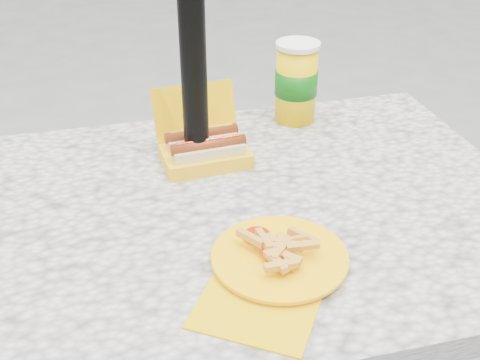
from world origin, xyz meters
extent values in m
cube|color=beige|center=(0.00, 0.00, 0.72)|extent=(1.20, 0.80, 0.05)
cylinder|color=black|center=(0.50, 0.30, 0.35)|extent=(0.07, 0.07, 0.70)
cube|color=#FFB800|center=(0.02, 0.17, 0.77)|extent=(0.18, 0.13, 0.03)
cube|color=#FFB800|center=(0.01, 0.24, 0.83)|extent=(0.18, 0.06, 0.11)
cube|color=#D4BC88|center=(0.02, 0.14, 0.78)|extent=(0.15, 0.05, 0.04)
cylinder|color=#86350F|center=(0.02, 0.14, 0.81)|extent=(0.15, 0.03, 0.02)
cylinder|color=#AE1500|center=(0.02, 0.14, 0.82)|extent=(0.13, 0.02, 0.01)
cube|color=#D4BC88|center=(0.02, 0.19, 0.78)|extent=(0.15, 0.05, 0.04)
cylinder|color=#86350F|center=(0.02, 0.19, 0.81)|extent=(0.15, 0.03, 0.02)
cylinder|color=#AA9314|center=(0.02, 0.19, 0.82)|extent=(0.13, 0.02, 0.01)
cube|color=#E1AD00|center=(0.01, -0.26, 0.75)|extent=(0.24, 0.24, 0.00)
cylinder|color=#FFB800|center=(0.07, -0.18, 0.76)|extent=(0.21, 0.21, 0.01)
cylinder|color=#FFB800|center=(0.07, -0.18, 0.76)|extent=(0.22, 0.22, 0.01)
cube|color=orange|center=(0.07, -0.19, 0.79)|extent=(0.05, 0.05, 0.01)
cube|color=orange|center=(0.07, -0.20, 0.78)|extent=(0.05, 0.05, 0.01)
cube|color=orange|center=(0.05, -0.21, 0.78)|extent=(0.03, 0.05, 0.01)
cube|color=orange|center=(0.09, -0.17, 0.78)|extent=(0.05, 0.02, 0.01)
cube|color=orange|center=(0.10, -0.19, 0.79)|extent=(0.05, 0.02, 0.01)
cube|color=orange|center=(0.05, -0.17, 0.78)|extent=(0.02, 0.05, 0.01)
cube|color=orange|center=(0.05, -0.16, 0.79)|extent=(0.02, 0.05, 0.01)
cube|color=orange|center=(0.07, -0.20, 0.78)|extent=(0.01, 0.05, 0.01)
cube|color=orange|center=(0.08, -0.18, 0.78)|extent=(0.05, 0.04, 0.01)
cube|color=orange|center=(0.05, -0.23, 0.78)|extent=(0.05, 0.01, 0.01)
cube|color=orange|center=(0.07, -0.18, 0.78)|extent=(0.05, 0.02, 0.01)
cube|color=orange|center=(0.05, -0.21, 0.78)|extent=(0.03, 0.05, 0.01)
cube|color=orange|center=(0.03, -0.15, 0.79)|extent=(0.04, 0.05, 0.01)
cube|color=orange|center=(0.07, -0.17, 0.78)|extent=(0.02, 0.05, 0.01)
cube|color=orange|center=(0.07, -0.16, 0.77)|extent=(0.05, 0.02, 0.01)
cube|color=orange|center=(0.11, -0.16, 0.78)|extent=(0.04, 0.05, 0.01)
ellipsoid|color=#AE1500|center=(0.05, -0.13, 0.77)|extent=(0.05, 0.05, 0.01)
cube|color=red|center=(0.08, -0.17, 0.78)|extent=(0.09, 0.03, 0.00)
cylinder|color=#FFC500|center=(0.26, 0.32, 0.84)|extent=(0.09, 0.09, 0.18)
cylinder|color=#0B580B|center=(0.26, 0.32, 0.84)|extent=(0.10, 0.10, 0.06)
cylinder|color=white|center=(0.26, 0.32, 0.93)|extent=(0.10, 0.10, 0.01)
camera|label=1|loc=(-0.18, -0.90, 1.37)|focal=45.00mm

